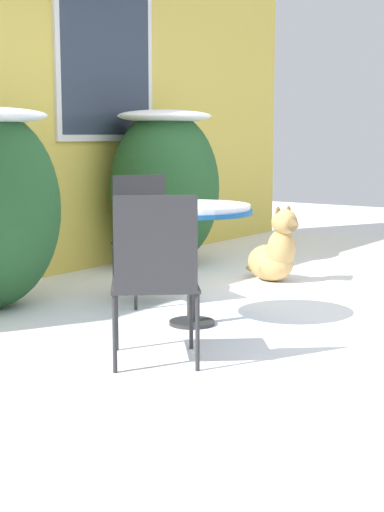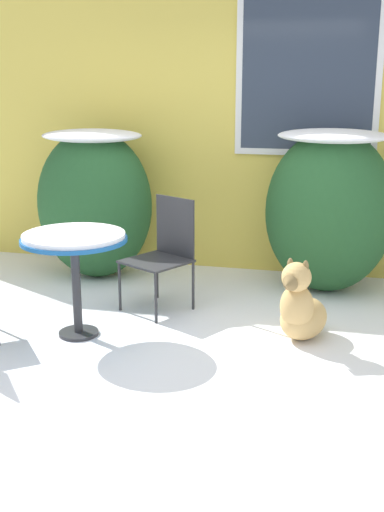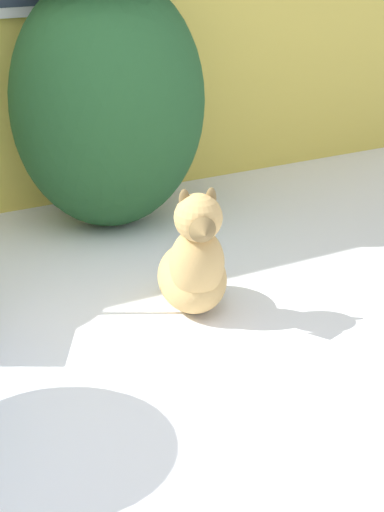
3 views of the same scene
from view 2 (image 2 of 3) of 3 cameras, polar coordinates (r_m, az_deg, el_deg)
ground_plane at (r=4.75m, az=-1.75°, el=-8.31°), size 16.00×16.00×0.00m
house_wall at (r=6.48m, az=3.88°, el=12.32°), size 8.00×0.10×3.05m
shrub_left at (r=6.35m, az=-8.66°, el=4.88°), size 1.13×0.94×1.45m
shrub_middle at (r=5.97m, az=12.11°, el=4.21°), size 1.16×0.98×1.49m
patio_table at (r=4.86m, az=-10.42°, el=0.83°), size 0.80×0.80×0.81m
patio_chair_near_table at (r=5.44m, az=-2.53°, el=0.52°), size 0.65×0.65×0.95m
dog at (r=4.89m, az=9.65°, el=-4.72°), size 0.46×0.67×0.66m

